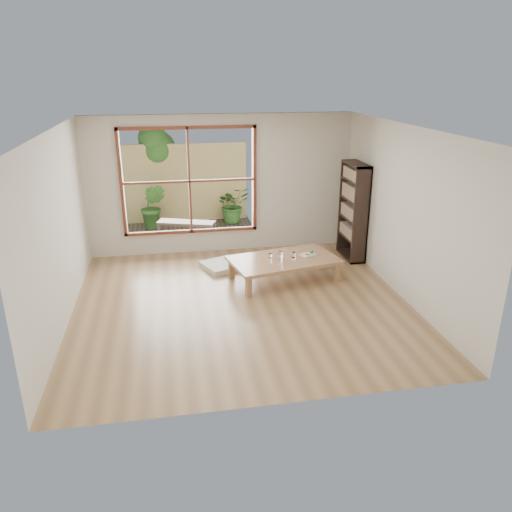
# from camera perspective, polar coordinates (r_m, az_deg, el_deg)

# --- Properties ---
(ground) EXTENTS (5.00, 5.00, 0.00)m
(ground) POSITION_cam_1_polar(r_m,az_deg,el_deg) (7.65, -1.64, -5.39)
(ground) COLOR tan
(ground) RESTS_ON ground
(low_table) EXTENTS (1.92, 1.32, 0.38)m
(low_table) POSITION_cam_1_polar(r_m,az_deg,el_deg) (8.35, 3.19, -0.58)
(low_table) COLOR tan
(low_table) RESTS_ON ground
(floor_cushion) EXTENTS (0.81, 0.81, 0.09)m
(floor_cushion) POSITION_cam_1_polar(r_m,az_deg,el_deg) (8.97, -3.91, -1.09)
(floor_cushion) COLOR silver
(floor_cushion) RESTS_ON ground
(bookshelf) EXTENTS (0.29, 0.80, 1.78)m
(bookshelf) POSITION_cam_1_polar(r_m,az_deg,el_deg) (9.39, 11.05, 5.03)
(bookshelf) COLOR black
(bookshelf) RESTS_ON ground
(glass_tall) EXTENTS (0.08, 0.08, 0.15)m
(glass_tall) POSITION_cam_1_polar(r_m,az_deg,el_deg) (8.24, 2.82, 0.02)
(glass_tall) COLOR silver
(glass_tall) RESTS_ON low_table
(glass_mid) EXTENTS (0.07, 0.07, 0.09)m
(glass_mid) POSITION_cam_1_polar(r_m,az_deg,el_deg) (8.38, 4.31, 0.14)
(glass_mid) COLOR silver
(glass_mid) RESTS_ON low_table
(glass_short) EXTENTS (0.07, 0.07, 0.08)m
(glass_short) POSITION_cam_1_polar(r_m,az_deg,el_deg) (8.33, 2.61, 0.02)
(glass_short) COLOR silver
(glass_short) RESTS_ON low_table
(glass_small) EXTENTS (0.06, 0.06, 0.08)m
(glass_small) POSITION_cam_1_polar(r_m,az_deg,el_deg) (8.33, 1.64, 0.01)
(glass_small) COLOR silver
(glass_small) RESTS_ON low_table
(food_tray) EXTENTS (0.30, 0.26, 0.08)m
(food_tray) POSITION_cam_1_polar(r_m,az_deg,el_deg) (8.52, 6.06, 0.24)
(food_tray) COLOR white
(food_tray) RESTS_ON low_table
(deck) EXTENTS (2.80, 2.00, 0.05)m
(deck) POSITION_cam_1_polar(r_m,az_deg,el_deg) (10.90, -7.60, 2.49)
(deck) COLOR #373028
(deck) RESTS_ON ground
(garden_bench) EXTENTS (1.23, 0.71, 0.37)m
(garden_bench) POSITION_cam_1_polar(r_m,az_deg,el_deg) (10.44, -7.98, 3.61)
(garden_bench) COLOR black
(garden_bench) RESTS_ON deck
(bamboo_fence) EXTENTS (2.80, 0.06, 1.80)m
(bamboo_fence) POSITION_cam_1_polar(r_m,az_deg,el_deg) (11.63, -8.08, 8.22)
(bamboo_fence) COLOR tan
(bamboo_fence) RESTS_ON ground
(shrub_right) EXTENTS (0.90, 0.83, 0.82)m
(shrub_right) POSITION_cam_1_polar(r_m,az_deg,el_deg) (11.53, -2.67, 5.91)
(shrub_right) COLOR #376625
(shrub_right) RESTS_ON deck
(shrub_left) EXTENTS (0.66, 0.58, 1.01)m
(shrub_left) POSITION_cam_1_polar(r_m,az_deg,el_deg) (11.22, -11.69, 5.59)
(shrub_left) COLOR #376625
(shrub_left) RESTS_ON deck
(garden_tree) EXTENTS (1.04, 0.85, 2.22)m
(garden_tree) POSITION_cam_1_polar(r_m,az_deg,el_deg) (11.79, -11.68, 11.76)
(garden_tree) COLOR #4C3D2D
(garden_tree) RESTS_ON ground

